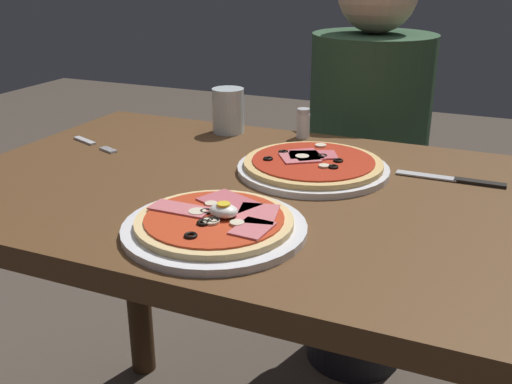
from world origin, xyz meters
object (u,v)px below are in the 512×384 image
Objects in this scene: knife at (458,180)px; salt_shaker at (303,123)px; dining_table at (295,256)px; pizza_across_left at (313,166)px; pizza_foreground at (215,224)px; fork at (91,143)px; diner_person at (364,188)px; water_glass_near at (228,114)px.

salt_shaker is (-0.36, 0.16, 0.03)m from knife.
pizza_across_left is at bearing 92.99° from dining_table.
knife is at bearing 32.26° from dining_table.
salt_shaker reaches higher than pizza_foreground.
fork reaches higher than dining_table.
salt_shaker is 0.06× the size of diner_person.
pizza_foreground is 0.48m from knife.
diner_person reaches higher than knife.
pizza_foreground is 0.55m from water_glass_near.
pizza_foreground is at bearing -66.32° from water_glass_near.
dining_table is 0.37m from salt_shaker.
fork is 0.77m from knife.
water_glass_near is at bearing -171.30° from salt_shaker.
dining_table is 12.40× the size of water_glass_near.
fork is (-0.23, -0.21, -0.04)m from water_glass_near.
salt_shaker reaches higher than knife.
salt_shaker is (0.18, 0.03, -0.01)m from water_glass_near.
diner_person is (0.09, 0.30, -0.25)m from salt_shaker.
pizza_across_left is at bearing -66.38° from salt_shaker.
knife is at bearing 49.96° from pizza_foreground.
pizza_foreground is 1.41× the size of knife.
diner_person is at bearing 74.04° from salt_shaker.
fork is at bearing 170.36° from dining_table.
salt_shaker is at bearing 8.70° from water_glass_near.
diner_person is at bearing 91.07° from pizza_across_left.
pizza_foreground is 0.32m from pizza_across_left.
pizza_foreground is at bearing -32.92° from fork.
salt_shaker is at bearing 113.62° from pizza_across_left.
salt_shaker is (0.41, 0.24, 0.03)m from fork.
water_glass_near is 0.49m from diner_person.
diner_person reaches higher than water_glass_near.
pizza_foreground is (-0.05, -0.21, 0.14)m from dining_table.
salt_shaker is (-0.10, 0.32, 0.16)m from dining_table.
water_glass_near is at bearing 51.29° from diner_person.
dining_table is 1.08× the size of diner_person.
pizza_across_left is 0.33m from water_glass_near.
salt_shaker is at bearing 94.91° from pizza_foreground.
pizza_foreground is 1.82× the size of fork.
water_glass_near is at bearing 41.81° from fork.
pizza_foreground is 0.54m from fork.
dining_table is at bearing -72.69° from salt_shaker.
knife is (0.76, 0.07, 0.00)m from fork.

